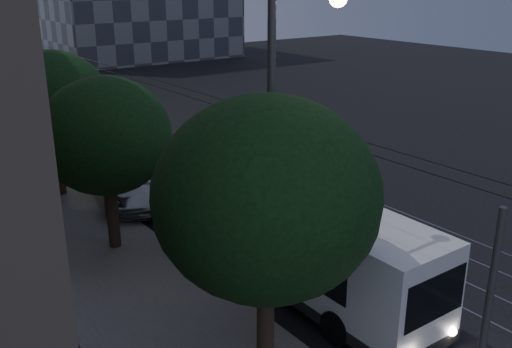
{
  "coord_description": "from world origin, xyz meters",
  "views": [
    {
      "loc": [
        -13.94,
        -14.67,
        9.67
      ],
      "look_at": [
        -0.38,
        3.69,
        1.77
      ],
      "focal_mm": 40.0,
      "sensor_mm": 36.0,
      "label": 1
    }
  ],
  "objects_px": {
    "car_white_c": "(25,113)",
    "streetlamp_far": "(7,27)",
    "car_white_b": "(56,123)",
    "car_white_d": "(20,100)",
    "trolleybus": "(280,228)",
    "pickup_silver": "(133,182)",
    "streetlamp_near": "(284,142)",
    "car_white_a": "(60,137)"
  },
  "relations": [
    {
      "from": "car_white_b",
      "to": "car_white_c",
      "type": "bearing_deg",
      "value": 83.04
    },
    {
      "from": "car_white_b",
      "to": "streetlamp_far",
      "type": "relative_size",
      "value": 0.47
    },
    {
      "from": "trolleybus",
      "to": "streetlamp_far",
      "type": "distance_m",
      "value": 25.44
    },
    {
      "from": "car_white_b",
      "to": "car_white_d",
      "type": "height_order",
      "value": "car_white_b"
    },
    {
      "from": "pickup_silver",
      "to": "car_white_b",
      "type": "relative_size",
      "value": 1.19
    },
    {
      "from": "pickup_silver",
      "to": "car_white_d",
      "type": "xyz_separation_m",
      "value": [
        1.29,
        23.34,
        -0.26
      ]
    },
    {
      "from": "pickup_silver",
      "to": "streetlamp_far",
      "type": "height_order",
      "value": "streetlamp_far"
    },
    {
      "from": "car_white_d",
      "to": "streetlamp_far",
      "type": "bearing_deg",
      "value": -92.73
    },
    {
      "from": "streetlamp_far",
      "to": "car_white_d",
      "type": "bearing_deg",
      "value": 75.12
    },
    {
      "from": "car_white_a",
      "to": "streetlamp_near",
      "type": "height_order",
      "value": "streetlamp_near"
    },
    {
      "from": "streetlamp_near",
      "to": "car_white_d",
      "type": "bearing_deg",
      "value": 85.7
    },
    {
      "from": "car_white_b",
      "to": "car_white_c",
      "type": "distance_m",
      "value": 4.63
    },
    {
      "from": "pickup_silver",
      "to": "car_white_b",
      "type": "bearing_deg",
      "value": 102.09
    },
    {
      "from": "trolleybus",
      "to": "streetlamp_far",
      "type": "height_order",
      "value": "streetlamp_far"
    },
    {
      "from": "car_white_b",
      "to": "car_white_d",
      "type": "distance_m",
      "value": 9.75
    },
    {
      "from": "car_white_b",
      "to": "streetlamp_near",
      "type": "bearing_deg",
      "value": -110.67
    },
    {
      "from": "car_white_a",
      "to": "car_white_c",
      "type": "bearing_deg",
      "value": 72.25
    },
    {
      "from": "pickup_silver",
      "to": "streetlamp_near",
      "type": "height_order",
      "value": "streetlamp_near"
    },
    {
      "from": "car_white_d",
      "to": "car_white_b",
      "type": "bearing_deg",
      "value": -79.85
    },
    {
      "from": "pickup_silver",
      "to": "streetlamp_near",
      "type": "bearing_deg",
      "value": -80.36
    },
    {
      "from": "pickup_silver",
      "to": "streetlamp_near",
      "type": "distance_m",
      "value": 13.48
    },
    {
      "from": "car_white_d",
      "to": "pickup_silver",
      "type": "bearing_deg",
      "value": -81.0
    },
    {
      "from": "pickup_silver",
      "to": "trolleybus",
      "type": "bearing_deg",
      "value": -67.27
    },
    {
      "from": "car_white_c",
      "to": "streetlamp_near",
      "type": "bearing_deg",
      "value": -114.11
    },
    {
      "from": "car_white_a",
      "to": "car_white_d",
      "type": "height_order",
      "value": "car_white_a"
    },
    {
      "from": "trolleybus",
      "to": "streetlamp_far",
      "type": "relative_size",
      "value": 1.1
    },
    {
      "from": "trolleybus",
      "to": "pickup_silver",
      "type": "bearing_deg",
      "value": 97.32
    },
    {
      "from": "trolleybus",
      "to": "car_white_a",
      "type": "xyz_separation_m",
      "value": [
        -1.13,
        19.25,
        -0.94
      ]
    },
    {
      "from": "car_white_c",
      "to": "trolleybus",
      "type": "bearing_deg",
      "value": -109.27
    },
    {
      "from": "streetlamp_far",
      "to": "pickup_silver",
      "type": "bearing_deg",
      "value": -87.12
    },
    {
      "from": "trolleybus",
      "to": "streetlamp_near",
      "type": "bearing_deg",
      "value": -127.72
    },
    {
      "from": "car_white_b",
      "to": "car_white_c",
      "type": "height_order",
      "value": "car_white_b"
    },
    {
      "from": "car_white_a",
      "to": "streetlamp_near",
      "type": "relative_size",
      "value": 0.47
    },
    {
      "from": "car_white_c",
      "to": "car_white_d",
      "type": "bearing_deg",
      "value": 57.72
    },
    {
      "from": "pickup_silver",
      "to": "car_white_b",
      "type": "distance_m",
      "value": 13.63
    },
    {
      "from": "trolleybus",
      "to": "pickup_silver",
      "type": "height_order",
      "value": "trolleybus"
    },
    {
      "from": "trolleybus",
      "to": "car_white_a",
      "type": "distance_m",
      "value": 19.31
    },
    {
      "from": "car_white_c",
      "to": "streetlamp_far",
      "type": "bearing_deg",
      "value": -132.63
    },
    {
      "from": "pickup_silver",
      "to": "car_white_c",
      "type": "bearing_deg",
      "value": 105.26
    },
    {
      "from": "car_white_b",
      "to": "trolleybus",
      "type": "bearing_deg",
      "value": -105.16
    },
    {
      "from": "car_white_b",
      "to": "car_white_d",
      "type": "relative_size",
      "value": 1.44
    },
    {
      "from": "car_white_c",
      "to": "streetlamp_far",
      "type": "height_order",
      "value": "streetlamp_far"
    }
  ]
}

